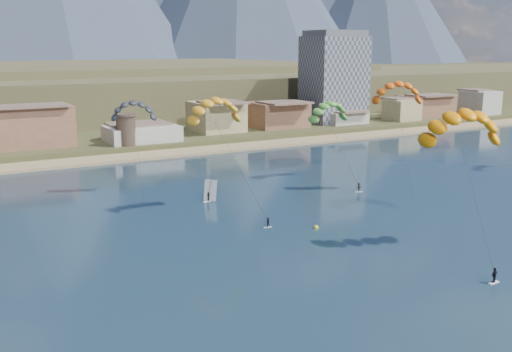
# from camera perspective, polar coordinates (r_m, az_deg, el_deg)

# --- Properties ---
(ground) EXTENTS (2400.00, 2400.00, 0.00)m
(ground) POSITION_cam_1_polar(r_m,az_deg,el_deg) (63.19, 14.72, -14.56)
(ground) COLOR #0D1D32
(ground) RESTS_ON ground
(beach) EXTENTS (2200.00, 12.00, 0.90)m
(beach) POSITION_cam_1_polar(r_m,az_deg,el_deg) (153.83, -13.52, 1.73)
(beach) COLOR tan
(beach) RESTS_ON ground
(foothills) EXTENTS (940.00, 210.00, 18.00)m
(foothills) POSITION_cam_1_polar(r_m,az_deg,el_deg) (280.04, -16.31, 8.18)
(foothills) COLOR brown
(foothills) RESTS_ON ground
(apartment_tower) EXTENTS (20.00, 16.00, 32.00)m
(apartment_tower) POSITION_cam_1_polar(r_m,az_deg,el_deg) (209.52, 7.69, 9.63)
(apartment_tower) COLOR gray
(apartment_tower) RESTS_ON ground
(watchtower) EXTENTS (5.82, 5.82, 8.60)m
(watchtower) POSITION_cam_1_polar(r_m,az_deg,el_deg) (161.80, -12.70, 4.50)
(watchtower) COLOR #47382D
(watchtower) RESTS_ON ground
(kitesurfer_yellow) EXTENTS (10.97, 16.52, 22.77)m
(kitesurfer_yellow) POSITION_cam_1_polar(r_m,az_deg,el_deg) (100.20, -4.06, 6.85)
(kitesurfer_yellow) COLOR silver
(kitesurfer_yellow) RESTS_ON ground
(kitesurfer_orange) EXTENTS (14.27, 17.63, 23.18)m
(kitesurfer_orange) POSITION_cam_1_polar(r_m,az_deg,el_deg) (86.41, 19.69, 5.10)
(kitesurfer_orange) COLOR silver
(kitesurfer_orange) RESTS_ON ground
(kitesurfer_green) EXTENTS (10.59, 16.82, 20.05)m
(kitesurfer_green) POSITION_cam_1_polar(r_m,az_deg,el_deg) (126.92, 7.23, 6.59)
(kitesurfer_green) COLOR silver
(kitesurfer_green) RESTS_ON ground
(distant_kite_dark) EXTENTS (9.83, 7.28, 19.96)m
(distant_kite_dark) POSITION_cam_1_polar(r_m,az_deg,el_deg) (115.00, -11.99, 6.68)
(distant_kite_dark) COLOR #262626
(distant_kite_dark) RESTS_ON ground
(distant_kite_orange) EXTENTS (11.01, 8.04, 23.44)m
(distant_kite_orange) POSITION_cam_1_polar(r_m,az_deg,el_deg) (117.56, 13.82, 8.36)
(distant_kite_orange) COLOR #262626
(distant_kite_orange) RESTS_ON ground
(windsurfer) EXTENTS (2.35, 2.56, 4.08)m
(windsurfer) POSITION_cam_1_polar(r_m,az_deg,el_deg) (108.86, -4.63, -1.84)
(windsurfer) COLOR silver
(windsurfer) RESTS_ON ground
(buoy) EXTENTS (0.79, 0.79, 0.79)m
(buoy) POSITION_cam_1_polar(r_m,az_deg,el_deg) (93.45, 5.96, -5.06)
(buoy) COLOR #FFF11A
(buoy) RESTS_ON ground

